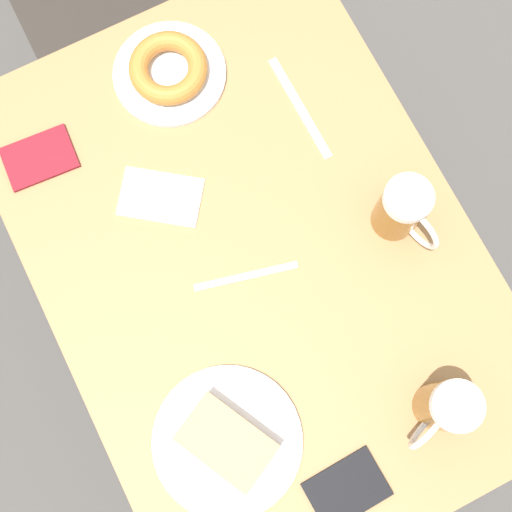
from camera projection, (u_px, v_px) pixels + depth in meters
ground_plane at (256, 313)px, 1.98m from camera, size 8.00×8.00×0.00m
table at (256, 266)px, 1.31m from camera, size 0.74×1.05×0.74m
plate_with_cake at (227, 442)px, 1.17m from camera, size 0.25×0.25×0.05m
plate_with_donut at (169, 70)px, 1.30m from camera, size 0.21×0.21×0.05m
beer_mug_left at (402, 210)px, 1.19m from camera, size 0.08×0.13×0.14m
beer_mug_center at (445, 408)px, 1.13m from camera, size 0.13×0.08×0.14m
napkin_folded at (161, 197)px, 1.27m from camera, size 0.17×0.16×0.00m
fork at (246, 276)px, 1.24m from camera, size 0.18×0.06×0.00m
knife at (300, 108)px, 1.31m from camera, size 0.02×0.22×0.00m
passport_near_edge at (347, 489)px, 1.16m from camera, size 0.13×0.09×0.01m
passport_far_edge at (39, 158)px, 1.28m from camera, size 0.13×0.10×0.01m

